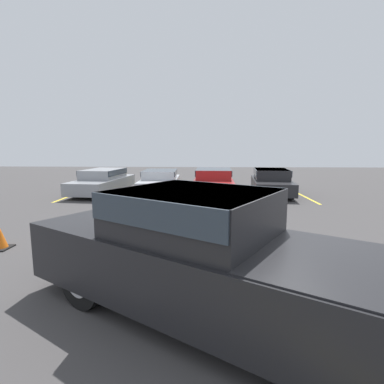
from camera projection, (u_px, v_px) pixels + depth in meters
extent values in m
plane|color=#423F3F|center=(245.00, 297.00, 4.72)|extent=(60.00, 60.00, 0.00)
cube|color=yellow|center=(78.00, 193.00, 15.21)|extent=(0.12, 5.25, 0.01)
cube|color=yellow|center=(133.00, 193.00, 15.10)|extent=(0.12, 5.25, 0.01)
cube|color=yellow|center=(188.00, 194.00, 14.98)|extent=(0.12, 5.25, 0.01)
cube|color=yellow|center=(244.00, 194.00, 14.87)|extent=(0.12, 5.25, 0.01)
cube|color=yellow|center=(300.00, 194.00, 14.76)|extent=(0.12, 5.25, 0.01)
cube|color=black|center=(211.00, 269.00, 4.07)|extent=(5.79, 4.59, 0.89)
cube|color=black|center=(194.00, 212.00, 4.11)|extent=(2.65, 2.56, 0.62)
cube|color=#2D3842|center=(194.00, 202.00, 4.09)|extent=(2.64, 2.59, 0.34)
cube|color=black|center=(362.00, 272.00, 3.02)|extent=(2.74, 2.66, 0.13)
cylinder|color=black|center=(356.00, 300.00, 3.80)|extent=(0.90, 0.74, 0.85)
cylinder|color=#ADADB2|center=(356.00, 300.00, 3.80)|extent=(0.59, 0.55, 0.47)
cylinder|color=black|center=(336.00, 375.00, 2.54)|extent=(0.90, 0.74, 0.85)
cylinder|color=#ADADB2|center=(336.00, 375.00, 2.54)|extent=(0.59, 0.55, 0.47)
cylinder|color=black|center=(155.00, 249.00, 5.67)|extent=(0.90, 0.74, 0.85)
cylinder|color=#ADADB2|center=(155.00, 249.00, 5.67)|extent=(0.59, 0.55, 0.47)
cylinder|color=black|center=(86.00, 278.00, 4.42)|extent=(0.90, 0.74, 0.85)
cylinder|color=#ADADB2|center=(86.00, 278.00, 4.42)|extent=(0.59, 0.55, 0.47)
cube|color=gray|center=(103.00, 184.00, 15.11)|extent=(2.21, 4.85, 0.58)
cube|color=gray|center=(103.00, 174.00, 15.13)|extent=(1.77, 2.59, 0.46)
cube|color=#2D3842|center=(103.00, 172.00, 15.11)|extent=(1.83, 2.54, 0.28)
cylinder|color=black|center=(106.00, 191.00, 13.70)|extent=(0.29, 0.66, 0.64)
cylinder|color=#ADADB2|center=(106.00, 191.00, 13.70)|extent=(0.28, 0.37, 0.35)
cylinder|color=black|center=(76.00, 190.00, 13.91)|extent=(0.29, 0.66, 0.64)
cylinder|color=#ADADB2|center=(76.00, 190.00, 13.91)|extent=(0.28, 0.37, 0.35)
cylinder|color=black|center=(127.00, 184.00, 16.37)|extent=(0.29, 0.66, 0.64)
cylinder|color=#ADADB2|center=(127.00, 184.00, 16.37)|extent=(0.28, 0.37, 0.35)
cylinder|color=black|center=(101.00, 183.00, 16.57)|extent=(0.29, 0.66, 0.64)
cylinder|color=#ADADB2|center=(101.00, 183.00, 16.57)|extent=(0.28, 0.37, 0.35)
cube|color=#B7BABF|center=(160.00, 184.00, 14.96)|extent=(1.88, 4.29, 0.59)
cube|color=#B7BABF|center=(160.00, 174.00, 14.97)|extent=(1.61, 2.25, 0.41)
cube|color=#2D3842|center=(160.00, 173.00, 14.96)|extent=(1.68, 2.21, 0.24)
cylinder|color=black|center=(173.00, 191.00, 13.77)|extent=(0.23, 0.63, 0.62)
cylinder|color=#ADADB2|center=(173.00, 191.00, 13.77)|extent=(0.23, 0.35, 0.34)
cylinder|color=black|center=(141.00, 191.00, 13.78)|extent=(0.23, 0.63, 0.62)
cylinder|color=#ADADB2|center=(141.00, 191.00, 13.78)|extent=(0.23, 0.35, 0.34)
cylinder|color=black|center=(177.00, 184.00, 16.19)|extent=(0.23, 0.63, 0.62)
cylinder|color=#ADADB2|center=(177.00, 184.00, 16.19)|extent=(0.23, 0.35, 0.34)
cylinder|color=black|center=(149.00, 184.00, 16.20)|extent=(0.23, 0.63, 0.62)
cylinder|color=#ADADB2|center=(149.00, 184.00, 16.20)|extent=(0.23, 0.35, 0.34)
cube|color=maroon|center=(213.00, 185.00, 14.75)|extent=(2.01, 4.79, 0.61)
cube|color=maroon|center=(214.00, 174.00, 14.76)|extent=(1.71, 2.52, 0.47)
cube|color=#2D3842|center=(214.00, 172.00, 14.75)|extent=(1.78, 2.47, 0.28)
cylinder|color=black|center=(231.00, 192.00, 13.36)|extent=(0.22, 0.65, 0.65)
cylinder|color=#ADADB2|center=(231.00, 192.00, 13.36)|extent=(0.22, 0.36, 0.36)
cylinder|color=black|center=(195.00, 192.00, 13.48)|extent=(0.22, 0.65, 0.65)
cylinder|color=#ADADB2|center=(195.00, 192.00, 13.48)|extent=(0.22, 0.36, 0.36)
cylinder|color=black|center=(229.00, 184.00, 16.07)|extent=(0.22, 0.65, 0.65)
cylinder|color=#ADADB2|center=(229.00, 184.00, 16.07)|extent=(0.22, 0.36, 0.36)
cylinder|color=black|center=(199.00, 184.00, 16.19)|extent=(0.22, 0.65, 0.65)
cylinder|color=#ADADB2|center=(199.00, 184.00, 16.19)|extent=(0.22, 0.36, 0.36)
cube|color=#232326|center=(271.00, 185.00, 14.81)|extent=(2.19, 4.53, 0.57)
cube|color=#232326|center=(271.00, 174.00, 14.81)|extent=(1.77, 2.42, 0.49)
cube|color=#2D3842|center=(271.00, 172.00, 14.80)|extent=(1.83, 2.38, 0.30)
cylinder|color=black|center=(291.00, 192.00, 13.49)|extent=(0.28, 0.65, 0.63)
cylinder|color=#ADADB2|center=(291.00, 192.00, 13.49)|extent=(0.26, 0.37, 0.35)
cylinder|color=black|center=(257.00, 191.00, 13.70)|extent=(0.28, 0.65, 0.63)
cylinder|color=#ADADB2|center=(257.00, 191.00, 13.70)|extent=(0.26, 0.37, 0.35)
cylinder|color=black|center=(283.00, 185.00, 15.97)|extent=(0.28, 0.65, 0.63)
cylinder|color=#ADADB2|center=(283.00, 185.00, 15.97)|extent=(0.26, 0.37, 0.35)
cylinder|color=black|center=(254.00, 184.00, 16.18)|extent=(0.28, 0.65, 0.63)
cylinder|color=#ADADB2|center=(254.00, 184.00, 16.18)|extent=(0.26, 0.37, 0.35)
cube|color=black|center=(0.00, 248.00, 6.95)|extent=(0.47, 0.47, 0.03)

